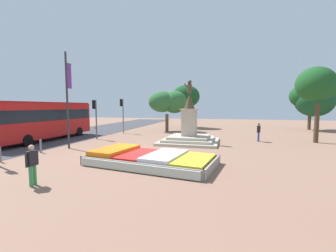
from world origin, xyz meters
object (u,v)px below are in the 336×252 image
statue_monument (189,132)px  traffic_light_mid_block (95,112)px  pedestrian_near_planter (32,162)px  kerb_bollard_mid_a (41,146)px  traffic_light_far_corner (122,109)px  city_bus (44,119)px  kerb_bollard_south (0,154)px  banner_pole (67,98)px  flower_planter (149,159)px  pedestrian_crossing_plaza (259,131)px

statue_monument → traffic_light_mid_block: (-8.71, -0.23, 1.62)m
pedestrian_near_planter → kerb_bollard_mid_a: pedestrian_near_planter is taller
traffic_light_far_corner → city_bus: size_ratio=0.37×
traffic_light_mid_block → kerb_bollard_mid_a: bearing=-90.7°
statue_monument → traffic_light_mid_block: size_ratio=1.44×
statue_monument → kerb_bollard_mid_a: size_ratio=5.89×
kerb_bollard_south → banner_pole: bearing=78.4°
flower_planter → city_bus: (-11.85, 5.58, 1.67)m
flower_planter → kerb_bollard_mid_a: 7.94m
kerb_bollard_mid_a → traffic_light_far_corner: bearing=87.6°
traffic_light_mid_block → kerb_bollard_south: traffic_light_mid_block is taller
banner_pole → kerb_bollard_mid_a: bearing=-113.7°
traffic_light_mid_block → city_bus: 4.47m
statue_monument → banner_pole: (-8.01, -4.81, 2.76)m
pedestrian_near_planter → kerb_bollard_south: size_ratio=1.84×
flower_planter → kerb_bollard_south: bearing=-168.7°
kerb_bollard_south → traffic_light_mid_block: bearing=88.7°
kerb_bollard_south → kerb_bollard_mid_a: 2.64m
traffic_light_mid_block → pedestrian_near_planter: 12.50m
statue_monument → traffic_light_far_corner: (-8.32, 4.59, 1.83)m
pedestrian_near_planter → pedestrian_crossing_plaza: 16.94m
traffic_light_far_corner → kerb_bollard_mid_a: size_ratio=4.36×
flower_planter → kerb_bollard_mid_a: size_ratio=7.94×
pedestrian_near_planter → kerb_bollard_mid_a: 6.96m
statue_monument → kerb_bollard_south: bearing=-134.0°
pedestrian_near_planter → kerb_bollard_mid_a: (-4.62, 5.18, -0.45)m
flower_planter → kerb_bollard_south: (-7.99, -1.60, 0.16)m
banner_pole → pedestrian_crossing_plaza: banner_pole is taller
traffic_light_mid_block → pedestrian_near_planter: (4.54, -11.54, -1.57)m
traffic_light_far_corner → kerb_bollard_south: (-0.59, -13.81, -2.24)m
flower_planter → banner_pole: banner_pole is taller
flower_planter → pedestrian_near_planter: size_ratio=4.41×
kerb_bollard_mid_a → kerb_bollard_south: bearing=-92.7°
statue_monument → traffic_light_mid_block: bearing=-178.5°
flower_planter → traffic_light_mid_block: bearing=136.5°
statue_monument → traffic_light_far_corner: 9.68m
statue_monument → traffic_light_far_corner: size_ratio=1.35×
kerb_bollard_mid_a → statue_monument: bearing=36.8°
statue_monument → kerb_bollard_mid_a: bearing=-143.2°
flower_planter → traffic_light_far_corner: traffic_light_far_corner is taller
traffic_light_mid_block → banner_pole: banner_pole is taller
pedestrian_near_planter → kerb_bollard_mid_a: size_ratio=1.80×
flower_planter → pedestrian_near_planter: pedestrian_near_planter is taller
pedestrian_crossing_plaza → pedestrian_near_planter: bearing=-125.8°
traffic_light_far_corner → city_bus: bearing=-123.9°
statue_monument → pedestrian_near_planter: statue_monument is taller
traffic_light_far_corner → banner_pole: banner_pole is taller
statue_monument → traffic_light_far_corner: bearing=151.1°
banner_pole → kerb_bollard_mid_a: banner_pole is taller
flower_planter → traffic_light_far_corner: (-7.40, 12.20, 2.40)m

